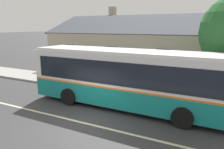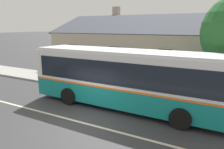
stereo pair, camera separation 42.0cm
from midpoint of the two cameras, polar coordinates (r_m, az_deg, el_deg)
name	(u,v)px [view 1 (the left image)]	position (r m, az deg, el deg)	size (l,w,h in m)	color
ground_plane	(81,122)	(10.93, -9.15, -12.25)	(300.00, 300.00, 0.00)	#38383A
sidewalk_far	(130,90)	(15.80, 3.92, -3.99)	(60.00, 3.00, 0.15)	#9E9E99
lane_divider_stripe	(81,122)	(10.92, -9.15, -12.23)	(60.00, 0.16, 0.01)	beige
community_building	(154,50)	(23.77, 10.36, 6.22)	(20.61, 10.51, 6.80)	tan
transit_bus	(125,77)	(12.23, 2.52, -0.71)	(11.21, 2.84, 3.27)	#147F7A
bench_by_building	(50,75)	(19.09, -16.51, -0.09)	(1.59, 0.51, 0.94)	brown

